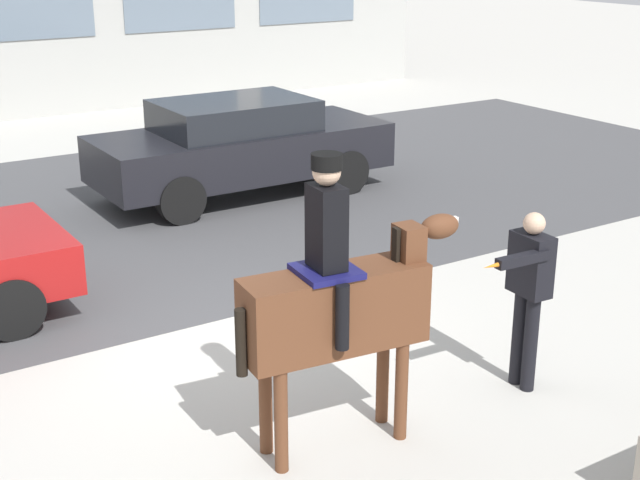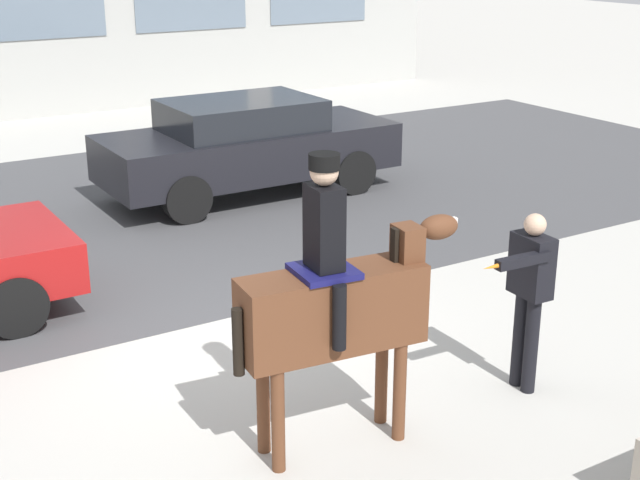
# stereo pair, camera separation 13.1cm
# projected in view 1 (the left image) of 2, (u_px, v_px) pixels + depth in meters

# --- Properties ---
(ground_plane) EXTENTS (80.00, 80.00, 0.00)m
(ground_plane) POSITION_uv_depth(u_px,v_px,m) (219.00, 342.00, 9.32)
(ground_plane) COLOR #B2AFA8
(road_surface) EXTENTS (24.71, 8.50, 0.01)m
(road_surface) POSITION_uv_depth(u_px,v_px,m) (75.00, 223.00, 13.10)
(road_surface) COLOR #444447
(road_surface) RESTS_ON ground_plane
(mounted_horse_lead) EXTENTS (1.99, 0.65, 2.51)m
(mounted_horse_lead) POSITION_uv_depth(u_px,v_px,m) (339.00, 302.00, 7.06)
(mounted_horse_lead) COLOR #59331E
(mounted_horse_lead) RESTS_ON ground_plane
(pedestrian_bystander) EXTENTS (0.84, 0.43, 1.72)m
(pedestrian_bystander) POSITION_uv_depth(u_px,v_px,m) (528.00, 287.00, 8.08)
(pedestrian_bystander) COLOR black
(pedestrian_bystander) RESTS_ON ground_plane
(street_car_far_lane) EXTENTS (4.72, 1.94, 1.56)m
(street_car_far_lane) POSITION_uv_depth(u_px,v_px,m) (240.00, 145.00, 14.24)
(street_car_far_lane) COLOR black
(street_car_far_lane) RESTS_ON ground_plane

